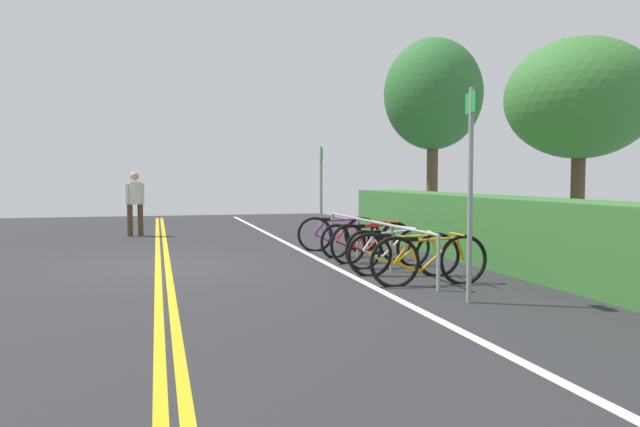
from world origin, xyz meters
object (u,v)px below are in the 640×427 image
Objects in this scene: bicycle_4 at (403,254)px; tree_near_left at (433,95)px; sign_post_far at (470,176)px; bike_rack at (373,231)px; pedestrian at (135,199)px; bicycle_3 at (389,248)px; bicycle_5 at (429,260)px; bicycle_0 at (338,234)px; tree_mid at (580,99)px; sign_post_near at (321,186)px; bicycle_1 at (359,239)px; bicycle_2 at (372,242)px.

tree_near_left is at bearing 151.63° from bicycle_4.
bike_rack is at bearing -179.78° from sign_post_far.
bike_rack is at bearing 32.72° from pedestrian.
bicycle_5 is at bearing -2.28° from bicycle_3.
bike_rack is 3.18× the size of bicycle_0.
sign_post_far is at bearing -0.43° from bicycle_4.
bicycle_5 is at bearing -64.60° from tree_mid.
pedestrian is 5.24m from sign_post_near.
sign_post_far is at bearing -2.38° from bicycle_3.
bicycle_3 is (0.38, 0.14, -0.26)m from bike_rack.
tree_near_left is at bearing 145.96° from bike_rack.
bicycle_3 is 8.04m from pedestrian.
pedestrian reaches higher than bicycle_1.
bicycle_3 is at bearing 4.12° from sign_post_near.
bike_rack is 2.01× the size of sign_post_far.
sign_post_far reaches higher than bike_rack.
bicycle_5 is 0.68× the size of sign_post_far.
sign_post_far is 5.02m from tree_mid.
bicycle_2 reaches higher than bicycle_4.
tree_near_left is at bearing 81.44° from pedestrian.
bicycle_5 is at bearing 2.61° from bicycle_4.
bicycle_5 is 8.80m from tree_near_left.
sign_post_far is 0.49× the size of tree_near_left.
sign_post_near reaches higher than bicycle_5.
pedestrian is 0.41× the size of tree_mid.
tree_near_left is (-2.20, 3.66, 2.37)m from sign_post_near.
sign_post_far is 0.64× the size of tree_mid.
tree_near_left is at bearing -177.53° from tree_mid.
bicycle_4 is 8.14m from tree_near_left.
bicycle_3 is at bearing -89.44° from tree_mid.
bike_rack reaches higher than bicycle_3.
bicycle_2 is (0.87, -0.04, 0.03)m from bicycle_1.
sign_post_far is at bearing -1.48° from bicycle_2.
sign_post_near reaches higher than pedestrian.
pedestrian is (-6.79, -4.26, 0.62)m from bicycle_3.
bicycle_5 is 0.34× the size of tree_near_left.
tree_mid is at bearing 48.96° from sign_post_near.
pedestrian is at bearing -147.28° from bike_rack.
bicycle_2 is at bearing 179.04° from bicycle_5.
tree_near_left is (1.15, 7.67, 2.74)m from pedestrian.
tree_mid is (6.75, 7.91, 1.96)m from pedestrian.
bicycle_4 is at bearing -6.88° from bicycle_3.
pedestrian is (-5.20, -4.26, 0.62)m from bicycle_1.
bicycle_5 is (3.33, -0.08, 0.03)m from bicycle_1.
bicycle_5 is (2.11, 0.07, -0.23)m from bike_rack.
bicycle_0 is at bearing -167.93° from bicycle_1.
pedestrian is 10.61m from sign_post_far.
tree_near_left is at bearing 148.77° from bicycle_3.
bicycle_3 is (0.73, 0.03, -0.03)m from bicycle_2.
bicycle_1 is 4.71m from sign_post_far.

